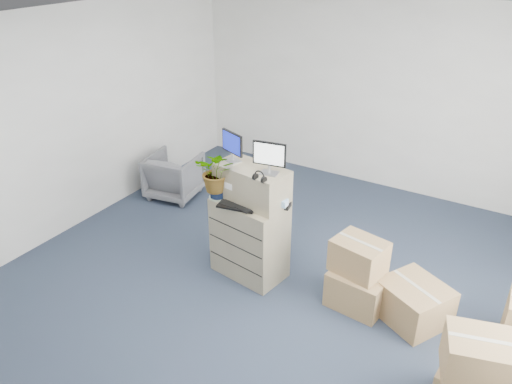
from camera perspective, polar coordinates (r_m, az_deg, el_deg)
ground at (r=5.41m, az=0.35°, el=-13.07°), size 7.00×7.00×0.00m
wall_back at (r=7.65m, az=14.24°, el=10.55°), size 6.00×0.02×2.80m
filing_cabinet_lower at (r=5.64m, az=-0.74°, el=-5.30°), size 0.86×0.60×0.93m
filing_cabinet_upper at (r=5.34m, az=-0.48°, el=0.91°), size 0.85×0.52×0.40m
monitor_left at (r=5.33m, az=-2.73°, el=5.39°), size 0.32×0.18×0.33m
monitor_right at (r=5.03m, az=1.52°, el=4.10°), size 0.35×0.16×0.35m
headphones at (r=4.96m, az=0.41°, el=1.76°), size 0.13×0.04×0.13m
keyboard at (r=5.29m, az=-2.19°, el=-1.65°), size 0.44×0.25×0.02m
mouse at (r=5.14m, az=1.38°, el=-2.56°), size 0.10×0.07×0.03m
water_bottle at (r=5.33m, az=0.44°, el=-0.32°), size 0.06×0.06×0.21m
phone_dock at (r=5.39m, az=-0.62°, el=-0.77°), size 0.05×0.05×0.11m
external_drive at (r=5.30m, az=3.03°, el=-1.48°), size 0.18×0.15×0.05m
tissue_box at (r=5.23m, az=2.60°, el=-1.13°), size 0.20×0.11×0.07m
potted_plant at (r=5.39m, az=-4.46°, el=1.77°), size 0.53×0.56×0.45m
office_chair at (r=7.47m, az=-9.36°, el=2.09°), size 0.80×0.76×0.72m
cardboard_boxes at (r=5.17m, az=21.01°, el=-13.11°), size 2.46×1.56×0.75m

